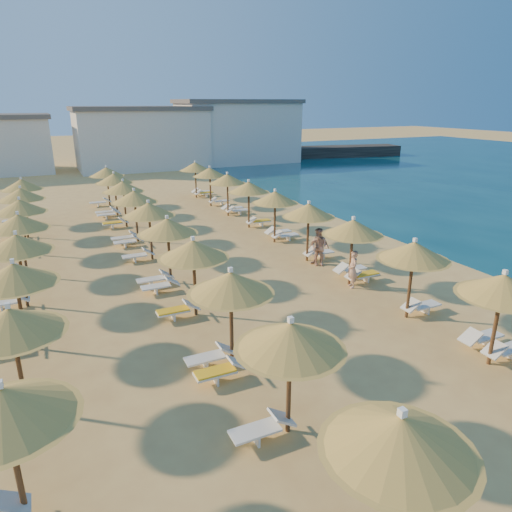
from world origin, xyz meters
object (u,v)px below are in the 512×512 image
beachgoer_c (319,248)px  parasol_row_west (167,227)px  beachgoer_b (319,247)px  parasol_row_east (309,211)px  beachgoer_a (353,269)px  jetty (303,152)px

beachgoer_c → parasol_row_west: bearing=-166.2°
parasol_row_west → beachgoer_b: parasol_row_west is taller
parasol_row_east → beachgoer_a: bearing=-91.2°
beachgoer_c → beachgoer_a: (-0.26, -3.12, -0.05)m
jetty → beachgoer_a: (-23.64, -43.76, 0.09)m
parasol_row_west → beachgoer_a: bearing=-28.9°
parasol_row_west → beachgoer_b: 7.55m
parasol_row_west → beachgoer_a: 8.29m
parasol_row_east → beachgoer_b: bearing=-81.1°
parasol_row_west → beachgoer_c: bearing=-6.1°
beachgoer_c → jetty: bearing=80.0°
parasol_row_east → beachgoer_a: 4.29m
jetty → beachgoer_a: beachgoer_a is taller
beachgoer_c → beachgoer_b: beachgoer_b is taller
beachgoer_b → parasol_row_west: bearing=-126.9°
beachgoer_c → beachgoer_a: bearing=-74.7°
jetty → beachgoer_c: 46.89m
jetty → beachgoer_b: beachgoer_b is taller
jetty → beachgoer_a: size_ratio=17.92×
jetty → parasol_row_east: parasol_row_east is taller
jetty → beachgoer_c: bearing=-109.7°
beachgoer_b → jetty: bearing=120.1°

